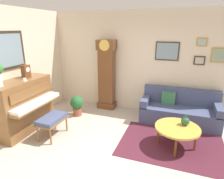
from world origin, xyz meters
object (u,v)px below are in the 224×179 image
object	(u,v)px
piano_bench	(52,120)
coffee_table	(177,128)
teacup	(24,80)
mantel_clock	(26,71)
green_jug	(185,121)
potted_plant	(77,104)
grandfather_clock	(107,77)
piano	(23,105)
couch	(179,110)

from	to	relation	value
piano_bench	coffee_table	bearing A→B (deg)	10.83
teacup	mantel_clock	bearing A→B (deg)	122.80
green_jug	coffee_table	bearing A→B (deg)	-133.28
piano_bench	potted_plant	xyz separation A→B (m)	(-0.04, 1.15, -0.08)
grandfather_clock	piano	bearing A→B (deg)	-125.51
coffee_table	piano_bench	bearing A→B (deg)	-169.17
coffee_table	green_jug	xyz separation A→B (m)	(0.14, 0.14, 0.12)
coffee_table	teacup	distance (m)	3.41
potted_plant	mantel_clock	bearing A→B (deg)	-131.53
piano_bench	coffee_table	size ratio (longest dim) A/B	0.80
couch	teacup	world-z (taller)	teacup
piano	grandfather_clock	world-z (taller)	grandfather_clock
coffee_table	teacup	world-z (taller)	teacup
piano	coffee_table	size ratio (longest dim) A/B	1.64
grandfather_clock	green_jug	bearing A→B (deg)	-30.47
potted_plant	couch	bearing A→B (deg)	11.96
piano_bench	teacup	distance (m)	1.07
green_jug	couch	bearing A→B (deg)	96.55
couch	coffee_table	bearing A→B (deg)	-90.61
teacup	potted_plant	world-z (taller)	teacup
coffee_table	couch	bearing A→B (deg)	89.39
piano_bench	teacup	bearing A→B (deg)	175.82
couch	coffee_table	xyz separation A→B (m)	(-0.01, -1.21, 0.11)
green_jug	potted_plant	xyz separation A→B (m)	(-2.78, 0.50, -0.21)
piano_bench	green_jug	bearing A→B (deg)	13.18
couch	coffee_table	world-z (taller)	couch
couch	potted_plant	distance (m)	2.72
piano_bench	coffee_table	world-z (taller)	piano_bench
green_jug	piano	bearing A→B (deg)	-170.50
piano	potted_plant	size ratio (longest dim) A/B	2.57
piano_bench	grandfather_clock	size ratio (longest dim) A/B	0.34
couch	green_jug	world-z (taller)	couch
piano	grandfather_clock	xyz separation A→B (m)	(1.35, 1.89, 0.35)
grandfather_clock	potted_plant	distance (m)	1.17
coffee_table	mantel_clock	size ratio (longest dim) A/B	2.32
piano	mantel_clock	size ratio (longest dim) A/B	3.79
piano	green_jug	distance (m)	3.61
piano	couch	size ratio (longest dim) A/B	0.76
piano_bench	mantel_clock	size ratio (longest dim) A/B	1.84
piano	mantel_clock	distance (m)	0.81
green_jug	teacup	bearing A→B (deg)	-170.11
couch	mantel_clock	bearing A→B (deg)	-157.28
couch	mantel_clock	size ratio (longest dim) A/B	5.00
green_jug	potted_plant	size ratio (longest dim) A/B	0.43
coffee_table	piano	bearing A→B (deg)	-172.49
piano	piano_bench	bearing A→B (deg)	-3.38
teacup	green_jug	distance (m)	3.53
grandfather_clock	green_jug	size ratio (longest dim) A/B	8.46
grandfather_clock	potted_plant	xyz separation A→B (m)	(-0.57, -0.80, -0.64)
piano_bench	coffee_table	xyz separation A→B (m)	(2.61, 0.50, 0.01)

